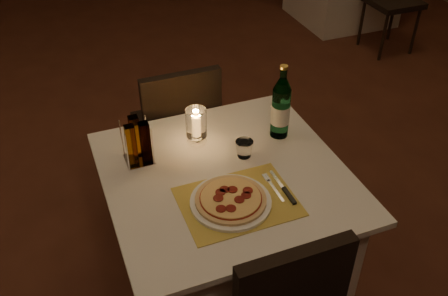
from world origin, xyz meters
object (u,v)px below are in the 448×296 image
object	(u,v)px
tumbler	(244,149)
plate	(231,202)
water_bottle	(281,108)
main_table	(226,233)
chair_far	(178,122)
hurricane_candle	(196,124)
pizza	(231,199)

from	to	relation	value
tumbler	plate	bearing A→B (deg)	-122.83
plate	water_bottle	world-z (taller)	water_bottle
main_table	tumbler	xyz separation A→B (m)	(0.12, 0.08, 0.40)
chair_far	tumbler	distance (m)	0.68
chair_far	plate	xyz separation A→B (m)	(-0.05, -0.89, 0.20)
chair_far	hurricane_candle	xyz separation A→B (m)	(-0.04, -0.47, 0.30)
chair_far	pizza	world-z (taller)	chair_far
main_table	chair_far	size ratio (longest dim) A/B	1.11
tumbler	hurricane_candle	distance (m)	0.24
main_table	water_bottle	size ratio (longest dim) A/B	2.80
main_table	tumbler	size ratio (longest dim) A/B	12.83
plate	hurricane_candle	size ratio (longest dim) A/B	1.78
main_table	pizza	distance (m)	0.44
tumbler	water_bottle	world-z (taller)	water_bottle
tumbler	water_bottle	size ratio (longest dim) A/B	0.22
chair_far	water_bottle	xyz separation A→B (m)	(0.33, -0.54, 0.34)
chair_far	hurricane_candle	world-z (taller)	hurricane_candle
pizza	hurricane_candle	xyz separation A→B (m)	(0.01, 0.43, 0.08)
main_table	chair_far	distance (m)	0.74
main_table	hurricane_candle	distance (m)	0.53
tumbler	hurricane_candle	size ratio (longest dim) A/B	0.43
main_table	plate	world-z (taller)	plate
main_table	water_bottle	bearing A→B (deg)	27.35
tumbler	hurricane_candle	xyz separation A→B (m)	(-0.16, 0.17, 0.07)
main_table	hurricane_candle	xyz separation A→B (m)	(-0.04, 0.25, 0.47)
plate	tumbler	distance (m)	0.31
chair_far	water_bottle	world-z (taller)	water_bottle
main_table	pizza	xyz separation A→B (m)	(-0.05, -0.18, 0.39)
pizza	tumbler	distance (m)	0.31
plate	pizza	world-z (taller)	pizza
chair_far	tumbler	size ratio (longest dim) A/B	11.55
pizza	plate	bearing A→B (deg)	132.33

